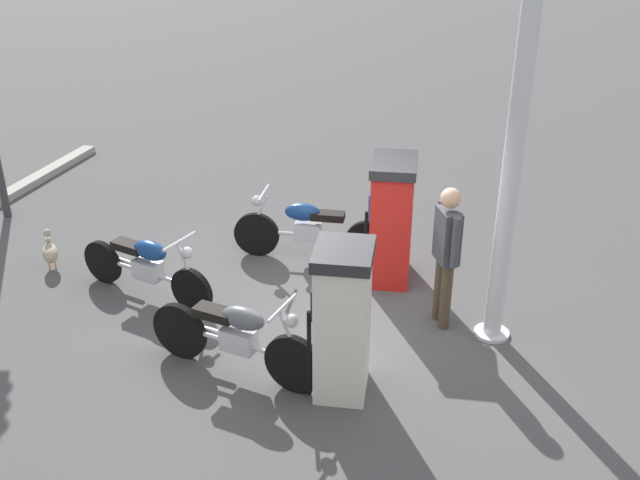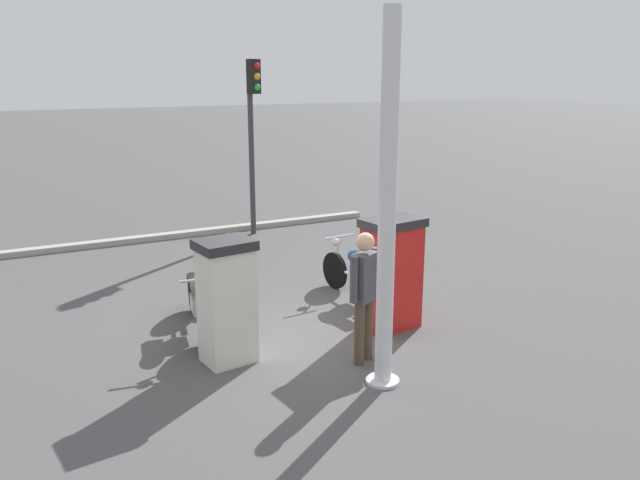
# 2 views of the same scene
# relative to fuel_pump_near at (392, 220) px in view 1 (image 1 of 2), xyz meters

# --- Properties ---
(ground_plane) EXTENTS (120.00, 120.00, 0.00)m
(ground_plane) POSITION_rel_fuel_pump_near_xyz_m (0.49, 1.22, -0.82)
(ground_plane) COLOR #4C4C4C
(fuel_pump_near) EXTENTS (0.66, 0.91, 1.61)m
(fuel_pump_near) POSITION_rel_fuel_pump_near_xyz_m (0.00, 0.00, 0.00)
(fuel_pump_near) COLOR red
(fuel_pump_near) RESTS_ON ground
(fuel_pump_far) EXTENTS (0.63, 0.74, 1.59)m
(fuel_pump_far) POSITION_rel_fuel_pump_near_xyz_m (0.00, 2.44, -0.01)
(fuel_pump_far) COLOR silver
(fuel_pump_far) RESTS_ON ground
(motorcycle_near_pump) EXTENTS (2.14, 0.56, 0.95)m
(motorcycle_near_pump) POSITION_rel_fuel_pump_near_xyz_m (1.14, -0.18, -0.36)
(motorcycle_near_pump) COLOR black
(motorcycle_near_pump) RESTS_ON ground
(motorcycle_far_pump) EXTENTS (2.00, 0.65, 0.96)m
(motorcycle_far_pump) POSITION_rel_fuel_pump_near_xyz_m (1.10, 2.49, -0.36)
(motorcycle_far_pump) COLOR black
(motorcycle_far_pump) RESTS_ON ground
(motorcycle_extra) EXTENTS (1.97, 0.76, 0.92)m
(motorcycle_extra) POSITION_rel_fuel_pump_near_xyz_m (2.75, 1.33, -0.38)
(motorcycle_extra) COLOR black
(motorcycle_extra) RESTS_ON ground
(attendant_person) EXTENTS (0.34, 0.55, 1.69)m
(attendant_person) POSITION_rel_fuel_pump_near_xyz_m (-0.80, 0.92, 0.15)
(attendant_person) COLOR #473828
(attendant_person) RESTS_ON ground
(wandering_duck) EXTENTS (0.40, 0.45, 0.50)m
(wandering_duck) POSITION_rel_fuel_pump_near_xyz_m (4.36, 1.02, -0.58)
(wandering_duck) COLOR tan
(wandering_duck) RESTS_ON ground
(canopy_support_pole) EXTENTS (0.40, 0.40, 4.24)m
(canopy_support_pole) POSITION_rel_fuel_pump_near_xyz_m (-1.39, 1.01, 1.22)
(canopy_support_pole) COLOR silver
(canopy_support_pole) RESTS_ON ground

